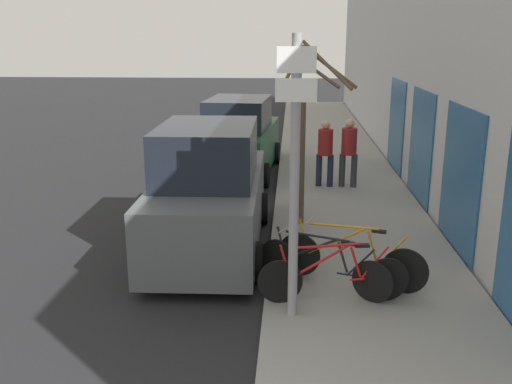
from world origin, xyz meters
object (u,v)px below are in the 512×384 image
at_px(signpost, 295,173).
at_px(bicycle_1, 323,266).
at_px(parked_car_0, 209,194).
at_px(parked_car_1, 239,140).
at_px(bicycle_2, 350,259).
at_px(bicycle_0, 334,277).
at_px(pedestrian_far, 325,149).
at_px(street_tree, 304,136).
at_px(pedestrian_near, 349,148).

distance_m(signpost, bicycle_1, 1.83).
relative_size(parked_car_0, parked_car_1, 0.99).
bearing_deg(bicycle_2, signpost, 160.84).
bearing_deg(bicycle_0, bicycle_1, 11.37).
bearing_deg(pedestrian_far, bicycle_0, 97.61).
bearing_deg(parked_car_1, signpost, -76.31).
bearing_deg(street_tree, bicycle_0, -83.80).
bearing_deg(parked_car_1, bicycle_1, -72.23).
bearing_deg(street_tree, parked_car_0, -147.37).
distance_m(signpost, bicycle_2, 2.04).
relative_size(bicycle_2, parked_car_0, 0.46).
height_order(bicycle_2, street_tree, street_tree).
relative_size(bicycle_1, parked_car_1, 0.39).
xyz_separation_m(parked_car_0, street_tree, (1.69, 1.08, 0.87)).
distance_m(bicycle_2, street_tree, 3.19).
relative_size(bicycle_0, street_tree, 0.60).
height_order(parked_car_1, pedestrian_far, parked_car_1).
bearing_deg(bicycle_2, street_tree, 33.31).
relative_size(bicycle_1, street_tree, 0.53).
height_order(signpost, pedestrian_far, signpost).
xyz_separation_m(parked_car_1, street_tree, (1.69, -4.79, 0.93)).
bearing_deg(street_tree, pedestrian_near, 68.70).
xyz_separation_m(bicycle_1, parked_car_1, (-1.93, 7.81, 0.45)).
relative_size(parked_car_0, pedestrian_near, 2.82).
relative_size(bicycle_0, bicycle_2, 0.98).
xyz_separation_m(bicycle_0, bicycle_1, (-0.13, 0.41, -0.01)).
xyz_separation_m(signpost, pedestrian_near, (1.35, 6.80, -0.97)).
distance_m(parked_car_1, pedestrian_far, 2.91).
bearing_deg(parked_car_1, pedestrian_far, -34.93).
relative_size(bicycle_1, pedestrian_far, 1.16).
distance_m(bicycle_0, bicycle_2, 0.68).
height_order(bicycle_1, pedestrian_near, pedestrian_near).
relative_size(bicycle_0, parked_car_0, 0.45).
xyz_separation_m(bicycle_1, pedestrian_far, (0.34, 5.99, 0.58)).
bearing_deg(pedestrian_near, bicycle_0, 93.10).
bearing_deg(bicycle_2, pedestrian_near, 15.27).
bearing_deg(parked_car_0, street_tree, 31.59).
height_order(parked_car_0, parked_car_1, parked_car_0).
xyz_separation_m(parked_car_0, pedestrian_near, (2.84, 4.03, 0.09)).
bearing_deg(pedestrian_far, pedestrian_near, -171.62).
distance_m(bicycle_0, parked_car_0, 3.16).
bearing_deg(parked_car_0, parked_car_1, 88.97).
xyz_separation_m(signpost, bicycle_2, (0.85, 1.04, -1.54)).
xyz_separation_m(signpost, parked_car_1, (-1.49, 8.64, -1.11)).
relative_size(pedestrian_far, street_tree, 0.46).
xyz_separation_m(signpost, street_tree, (0.20, 3.85, -0.18)).
distance_m(pedestrian_near, pedestrian_far, 0.57).
bearing_deg(bicycle_0, parked_car_1, 7.49).
relative_size(parked_car_0, pedestrian_far, 2.89).
bearing_deg(pedestrian_near, pedestrian_far, 8.96).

